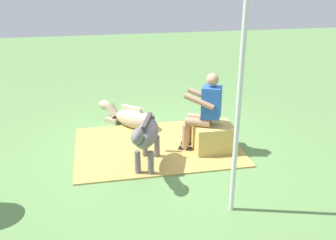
{
  "coord_description": "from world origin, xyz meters",
  "views": [
    {
      "loc": [
        0.94,
        5.73,
        2.91
      ],
      "look_at": [
        -0.17,
        0.04,
        0.55
      ],
      "focal_mm": 40.48,
      "sensor_mm": 36.0,
      "label": 1
    }
  ],
  "objects": [
    {
      "name": "pony_standing",
      "position": [
        0.27,
        0.59,
        0.55
      ],
      "size": [
        0.63,
        1.3,
        0.91
      ],
      "color": "slate",
      "rests_on": "ground"
    },
    {
      "name": "hay_patch",
      "position": [
        -0.01,
        -0.11,
        0.01
      ],
      "size": [
        2.79,
        2.03,
        0.02
      ],
      "primitive_type": "cube",
      "color": "tan",
      "rests_on": "ground"
    },
    {
      "name": "hay_bale",
      "position": [
        -0.91,
        0.2,
        0.24
      ],
      "size": [
        0.64,
        0.53,
        0.47
      ],
      "primitive_type": "cube",
      "color": "tan",
      "rests_on": "ground"
    },
    {
      "name": "person_seated",
      "position": [
        -0.75,
        0.15,
        0.75
      ],
      "size": [
        0.72,
        0.58,
        1.35
      ],
      "color": "tan",
      "rests_on": "ground"
    },
    {
      "name": "tent_pole_left",
      "position": [
        -0.64,
        1.87,
        1.3
      ],
      "size": [
        0.06,
        0.06,
        2.6
      ],
      "primitive_type": "cylinder",
      "color": "silver",
      "rests_on": "ground"
    },
    {
      "name": "ground_plane",
      "position": [
        0.0,
        0.0,
        0.0
      ],
      "size": [
        24.0,
        24.0,
        0.0
      ],
      "primitive_type": "plane",
      "color": "#608C4C"
    },
    {
      "name": "pony_lying",
      "position": [
        0.34,
        -1.1,
        0.19
      ],
      "size": [
        1.17,
        1.11,
        0.42
      ],
      "color": "tan",
      "rests_on": "ground"
    }
  ]
}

